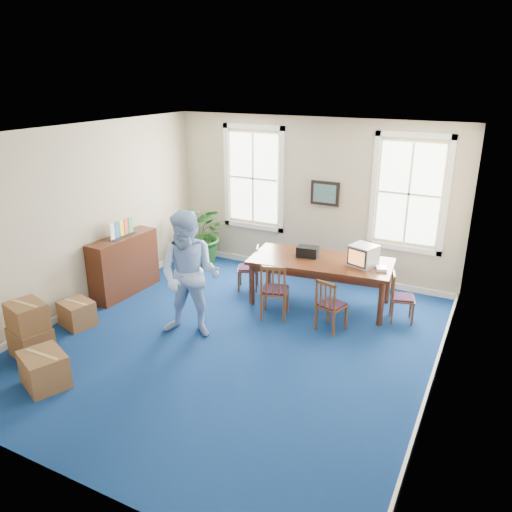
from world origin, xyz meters
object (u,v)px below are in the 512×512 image
at_px(credenza, 124,264).
at_px(cardboard_boxes, 46,328).
at_px(potted_plant, 203,234).
at_px(chair_near_left, 275,290).
at_px(man, 190,275).
at_px(crt_tv, 363,256).
at_px(conference_table, 320,282).

height_order(credenza, cardboard_boxes, credenza).
height_order(credenza, potted_plant, potted_plant).
bearing_deg(chair_near_left, man, 36.05).
height_order(crt_tv, cardboard_boxes, crt_tv).
bearing_deg(credenza, crt_tv, 19.23).
bearing_deg(potted_plant, conference_table, -13.99).
distance_m(chair_near_left, credenza, 2.99).
relative_size(man, potted_plant, 1.48).
distance_m(conference_table, potted_plant, 3.06).
bearing_deg(potted_plant, chair_near_left, -32.91).
distance_m(man, cardboard_boxes, 2.23).
height_order(chair_near_left, man, man).
bearing_deg(credenza, conference_table, 21.72).
bearing_deg(conference_table, potted_plant, 159.57).
xyz_separation_m(conference_table, chair_near_left, (-0.51, -0.85, 0.08)).
bearing_deg(potted_plant, cardboard_boxes, -90.04).
bearing_deg(potted_plant, credenza, -104.72).
height_order(crt_tv, chair_near_left, crt_tv).
relative_size(chair_near_left, credenza, 0.68).
height_order(conference_table, chair_near_left, chair_near_left).
xyz_separation_m(credenza, cardboard_boxes, (0.51, -2.31, -0.13)).
bearing_deg(crt_tv, potted_plant, -171.67).
distance_m(man, potted_plant, 3.17).
bearing_deg(potted_plant, crt_tv, -10.44).
relative_size(conference_table, man, 1.22).
bearing_deg(man, cardboard_boxes, -148.71).
bearing_deg(crt_tv, man, -117.49).
xyz_separation_m(chair_near_left, potted_plant, (-2.45, 1.59, 0.19)).
relative_size(chair_near_left, potted_plant, 0.73).
distance_m(credenza, cardboard_boxes, 2.37).
relative_size(chair_near_left, cardboard_boxes, 0.64).
distance_m(conference_table, credenza, 3.69).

